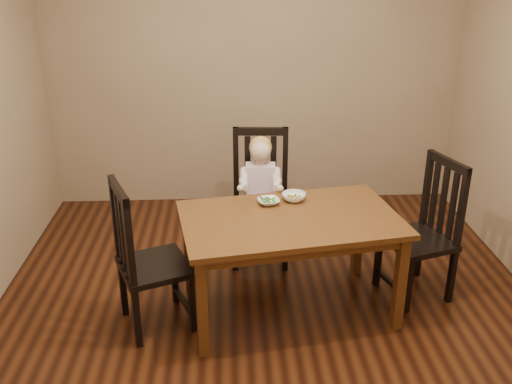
{
  "coord_description": "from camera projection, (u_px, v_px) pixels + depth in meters",
  "views": [
    {
      "loc": [
        -0.27,
        -3.52,
        2.4
      ],
      "look_at": [
        -0.08,
        0.25,
        0.8
      ],
      "focal_mm": 40.0,
      "sensor_mm": 36.0,
      "label": 1
    }
  ],
  "objects": [
    {
      "name": "room",
      "position": [
        270.0,
        129.0,
        3.66
      ],
      "size": [
        4.01,
        4.01,
        2.71
      ],
      "color": "#46210E",
      "rests_on": "ground"
    },
    {
      "name": "dining_table",
      "position": [
        290.0,
        228.0,
        3.9
      ],
      "size": [
        1.6,
        1.12,
        0.74
      ],
      "rotation": [
        0.0,
        0.0,
        0.17
      ],
      "color": "#4C2A11",
      "rests_on": "room"
    },
    {
      "name": "chair_child",
      "position": [
        260.0,
        199.0,
        4.68
      ],
      "size": [
        0.5,
        0.48,
        1.09
      ],
      "rotation": [
        0.0,
        0.0,
        3.08
      ],
      "color": "black",
      "rests_on": "room"
    },
    {
      "name": "chair_left",
      "position": [
        146.0,
        260.0,
        3.78
      ],
      "size": [
        0.58,
        0.59,
        1.07
      ],
      "rotation": [
        0.0,
        0.0,
        -1.19
      ],
      "color": "black",
      "rests_on": "room"
    },
    {
      "name": "chair_right",
      "position": [
        424.0,
        232.0,
        4.16
      ],
      "size": [
        0.56,
        0.57,
        1.06
      ],
      "rotation": [
        0.0,
        0.0,
        1.88
      ],
      "color": "black",
      "rests_on": "room"
    },
    {
      "name": "toddler",
      "position": [
        260.0,
        186.0,
        4.58
      ],
      "size": [
        0.34,
        0.41,
        0.54
      ],
      "primitive_type": null,
      "rotation": [
        0.0,
        0.0,
        3.08
      ],
      "color": "white",
      "rests_on": "chair_child"
    },
    {
      "name": "bowl_peas",
      "position": [
        268.0,
        201.0,
        4.06
      ],
      "size": [
        0.18,
        0.18,
        0.04
      ],
      "primitive_type": "imported",
      "rotation": [
        0.0,
        0.0,
        0.19
      ],
      "color": "white",
      "rests_on": "dining_table"
    },
    {
      "name": "bowl_veg",
      "position": [
        294.0,
        197.0,
        4.11
      ],
      "size": [
        0.19,
        0.19,
        0.05
      ],
      "primitive_type": "imported",
      "rotation": [
        0.0,
        0.0,
        -0.1
      ],
      "color": "white",
      "rests_on": "dining_table"
    },
    {
      "name": "fork",
      "position": [
        264.0,
        200.0,
        4.02
      ],
      "size": [
        0.1,
        0.08,
        0.05
      ],
      "rotation": [
        0.0,
        0.0,
        0.93
      ],
      "color": "silver",
      "rests_on": "bowl_peas"
    }
  ]
}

